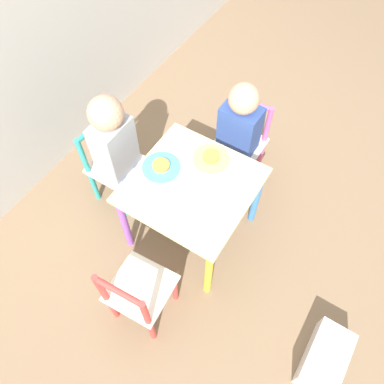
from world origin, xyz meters
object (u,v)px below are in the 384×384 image
object	(u,v)px
kids_table	(192,192)
storage_bin	(325,359)
chair_pink	(240,144)
plate_right	(211,158)
chair_red	(138,294)
chair_teal	(114,166)
child_right	(238,130)
plate_back	(161,167)
child_back	(116,146)

from	to	relation	value
kids_table	storage_bin	size ratio (longest dim) A/B	1.86
kids_table	chair_pink	world-z (taller)	chair_pink
storage_bin	plate_right	bearing A→B (deg)	63.55
chair_red	plate_right	xyz separation A→B (m)	(0.67, 0.03, 0.22)
chair_teal	plate_right	bearing A→B (deg)	-71.25
child_right	plate_back	world-z (taller)	child_right
chair_pink	storage_bin	bearing A→B (deg)	-40.79
plate_right	storage_bin	world-z (taller)	plate_right
chair_teal	child_right	size ratio (longest dim) A/B	0.73
kids_table	child_right	size ratio (longest dim) A/B	0.79
kids_table	chair_red	distance (m)	0.52
kids_table	child_back	distance (m)	0.45
chair_pink	plate_back	bearing A→B (deg)	-108.70
chair_red	storage_bin	world-z (taller)	chair_red
plate_back	storage_bin	world-z (taller)	plate_back
storage_bin	kids_table	bearing A→B (deg)	73.32
plate_right	storage_bin	distance (m)	1.04
kids_table	chair_red	world-z (taller)	chair_red
chair_pink	storage_bin	size ratio (longest dim) A/B	1.71
kids_table	plate_back	bearing A→B (deg)	90.00
plate_back	plate_right	world-z (taller)	same
kids_table	chair_pink	distance (m)	0.52
chair_teal	plate_right	size ratio (longest dim) A/B	2.91
chair_teal	plate_right	world-z (taller)	chair_teal
plate_back	storage_bin	distance (m)	1.14
kids_table	plate_back	world-z (taller)	plate_back
chair_pink	child_right	size ratio (longest dim) A/B	0.73
chair_teal	child_back	world-z (taller)	child_back
child_back	kids_table	bearing A→B (deg)	-90.00
chair_pink	chair_red	size ratio (longest dim) A/B	1.00
chair_teal	plate_right	xyz separation A→B (m)	(0.17, -0.50, 0.22)
storage_bin	chair_red	bearing A→B (deg)	106.31
kids_table	plate_right	distance (m)	0.19
chair_pink	child_right	world-z (taller)	child_right
chair_pink	plate_back	xyz separation A→B (m)	(-0.50, 0.18, 0.22)
chair_pink	storage_bin	xyz separation A→B (m)	(-0.76, -0.85, -0.18)
plate_right	chair_pink	bearing A→B (deg)	-1.28
kids_table	chair_red	xyz separation A→B (m)	(-0.50, -0.03, -0.14)
plate_back	chair_pink	bearing A→B (deg)	-19.55
kids_table	plate_right	xyz separation A→B (m)	(0.17, 0.00, 0.08)
kids_table	storage_bin	xyz separation A→B (m)	(-0.26, -0.86, -0.32)
kids_table	plate_back	size ratio (longest dim) A/B	3.04
chair_teal	child_back	bearing A→B (deg)	-90.00
chair_pink	plate_back	distance (m)	0.57
child_back	chair_red	bearing A→B (deg)	-136.58
child_back	storage_bin	xyz separation A→B (m)	(-0.26, -1.30, -0.38)
child_back	child_right	bearing A→B (deg)	-45.72
chair_pink	child_right	xyz separation A→B (m)	(-0.06, 0.00, 0.17)
chair_teal	chair_pink	size ratio (longest dim) A/B	1.00
chair_teal	plate_back	distance (m)	0.40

